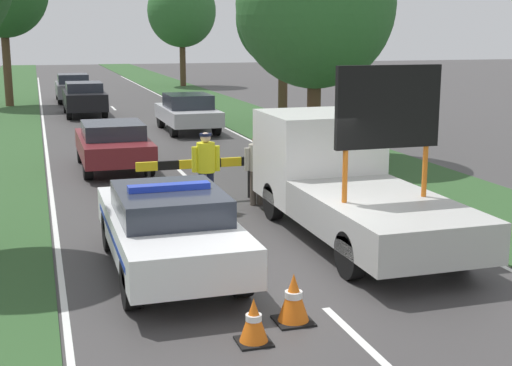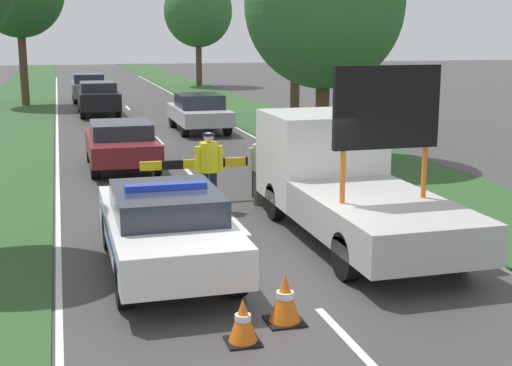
% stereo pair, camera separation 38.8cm
% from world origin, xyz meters
% --- Properties ---
extents(ground_plane, '(160.00, 160.00, 0.00)m').
position_xyz_m(ground_plane, '(0.00, 0.00, 0.00)').
color(ground_plane, '#3D3A3A').
extents(lane_markings, '(7.29, 70.63, 0.01)m').
position_xyz_m(lane_markings, '(0.00, 19.44, 0.00)').
color(lane_markings, silver).
rests_on(lane_markings, ground).
extents(grass_verge_right, '(3.77, 120.00, 0.03)m').
position_xyz_m(grass_verge_right, '(5.58, 20.00, 0.01)').
color(grass_verge_right, '#2D5128').
rests_on(grass_verge_right, ground).
extents(police_car, '(1.89, 4.82, 1.50)m').
position_xyz_m(police_car, '(-1.85, 0.66, 0.76)').
color(police_car, white).
rests_on(police_car, ground).
extents(work_truck, '(2.21, 6.20, 3.36)m').
position_xyz_m(work_truck, '(1.85, 2.05, 1.09)').
color(work_truck, white).
rests_on(work_truck, ground).
extents(road_barrier, '(2.98, 0.08, 0.99)m').
position_xyz_m(road_barrier, '(-0.25, 5.41, 0.82)').
color(road_barrier, black).
rests_on(road_barrier, ground).
extents(police_officer, '(0.63, 0.40, 1.76)m').
position_xyz_m(police_officer, '(-0.33, 4.45, 1.04)').
color(police_officer, '#191E38').
rests_on(police_officer, ground).
extents(pedestrian_civilian, '(0.58, 0.37, 1.62)m').
position_xyz_m(pedestrian_civilian, '(0.90, 4.65, 0.95)').
color(pedestrian_civilian, brown).
rests_on(pedestrian_civilian, ground).
extents(traffic_cone_near_police, '(0.46, 0.46, 0.63)m').
position_xyz_m(traffic_cone_near_police, '(-0.36, 5.08, 0.31)').
color(traffic_cone_near_police, black).
rests_on(traffic_cone_near_police, ground).
extents(traffic_cone_centre_front, '(0.43, 0.43, 0.60)m').
position_xyz_m(traffic_cone_centre_front, '(-1.33, -2.44, 0.30)').
color(traffic_cone_centre_front, black).
rests_on(traffic_cone_centre_front, ground).
extents(traffic_cone_near_truck, '(0.51, 0.51, 0.70)m').
position_xyz_m(traffic_cone_near_truck, '(-0.62, -1.96, 0.34)').
color(traffic_cone_near_truck, black).
rests_on(traffic_cone_near_truck, ground).
extents(traffic_cone_behind_barrier, '(0.47, 0.47, 0.65)m').
position_xyz_m(traffic_cone_behind_barrier, '(3.06, 6.51, 0.32)').
color(traffic_cone_behind_barrier, black).
rests_on(traffic_cone_behind_barrier, ground).
extents(queued_car_wagon_maroon, '(1.89, 4.37, 1.36)m').
position_xyz_m(queued_car_wagon_maroon, '(-1.77, 10.08, 0.74)').
color(queued_car_wagon_maroon, maroon).
rests_on(queued_car_wagon_maroon, ground).
extents(queued_car_sedan_silver, '(1.91, 4.58, 1.50)m').
position_xyz_m(queued_car_sedan_silver, '(1.91, 17.30, 0.79)').
color(queued_car_sedan_silver, '#B2B2B7').
rests_on(queued_car_sedan_silver, ground).
extents(queued_car_sedan_black, '(1.83, 4.58, 1.58)m').
position_xyz_m(queued_car_sedan_black, '(-1.64, 24.17, 0.84)').
color(queued_car_sedan_black, black).
rests_on(queued_car_sedan_black, ground).
extents(queued_car_suv_grey, '(1.86, 4.67, 1.57)m').
position_xyz_m(queued_car_suv_grey, '(-1.78, 31.53, 0.80)').
color(queued_car_suv_grey, slate).
rests_on(queued_car_suv_grey, ground).
extents(roadside_tree_near_right, '(4.00, 4.00, 6.56)m').
position_xyz_m(roadside_tree_near_right, '(6.30, 18.39, 4.44)').
color(roadside_tree_near_right, '#4C3823').
rests_on(roadside_tree_near_right, ground).
extents(roadside_tree_mid_left, '(4.90, 4.90, 7.96)m').
position_xyz_m(roadside_tree_mid_left, '(6.52, 41.17, 5.36)').
color(roadside_tree_mid_left, '#4C3823').
rests_on(roadside_tree_mid_left, ground).
extents(roadside_tree_far_left, '(4.78, 4.78, 7.22)m').
position_xyz_m(roadside_tree_far_left, '(4.33, 9.82, 4.70)').
color(roadside_tree_far_left, '#4C3823').
rests_on(roadside_tree_far_left, ground).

